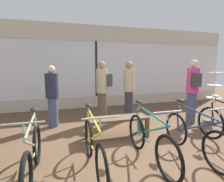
{
  "coord_description": "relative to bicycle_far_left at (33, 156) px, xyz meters",
  "views": [
    {
      "loc": [
        -1.4,
        -2.85,
        1.66
      ],
      "look_at": [
        0.0,
        1.82,
        0.95
      ],
      "focal_mm": 28.0,
      "sensor_mm": 36.0,
      "label": 1
    }
  ],
  "objects": [
    {
      "name": "bicycle_far_left",
      "position": [
        0.0,
        0.0,
        0.0
      ],
      "size": [
        0.46,
        1.66,
        1.02
      ],
      "color": "black",
      "rests_on": "ground_plane"
    },
    {
      "name": "customer_near_bench",
      "position": [
        1.61,
        2.36,
        0.59
      ],
      "size": [
        0.55,
        0.44,
        1.78
      ],
      "color": "brown",
      "rests_on": "ground_plane"
    },
    {
      "name": "customer_mid_floor",
      "position": [
        4.03,
        1.49,
        0.62
      ],
      "size": [
        0.45,
        0.55,
        1.83
      ],
      "color": "#424C6B",
      "rests_on": "ground_plane"
    },
    {
      "name": "bicycle_center",
      "position": [
        1.85,
        -0.03,
        0.01
      ],
      "size": [
        0.46,
        1.76,
        1.03
      ],
      "color": "black",
      "rests_on": "ground_plane"
    },
    {
      "name": "customer_by_window",
      "position": [
        2.45,
        2.4,
        0.57
      ],
      "size": [
        0.45,
        0.45,
        1.79
      ],
      "color": "#2D2D38",
      "rests_on": "ground_plane"
    },
    {
      "name": "shop_back_wall",
      "position": [
        1.82,
        4.28,
        1.27
      ],
      "size": [
        12.0,
        0.08,
        3.2
      ],
      "color": "beige",
      "rests_on": "ground_plane"
    },
    {
      "name": "customer_near_rack",
      "position": [
        0.21,
        2.31,
        0.5
      ],
      "size": [
        0.36,
        0.36,
        1.67
      ],
      "color": "#424C6B",
      "rests_on": "ground_plane"
    },
    {
      "name": "bicycle_right",
      "position": [
        2.71,
        -0.1,
        0.01
      ],
      "size": [
        0.46,
        1.73,
        1.02
      ],
      "color": "black",
      "rests_on": "ground_plane"
    },
    {
      "name": "bicycle_left",
      "position": [
        0.88,
        -0.04,
        0.02
      ],
      "size": [
        0.46,
        1.75,
        1.03
      ],
      "color": "black",
      "rests_on": "ground_plane"
    },
    {
      "name": "accessory_rack",
      "position": [
        4.76,
        1.43,
        0.27
      ],
      "size": [
        0.48,
        0.48,
        1.56
      ],
      "color": "#333333",
      "rests_on": "ground_plane"
    },
    {
      "name": "ground_plane",
      "position": [
        1.82,
        0.27,
        -0.37
      ],
      "size": [
        24.0,
        24.0,
        0.0
      ],
      "primitive_type": "plane",
      "color": "brown"
    },
    {
      "name": "display_bench",
      "position": [
        1.66,
        1.11,
        0.02
      ],
      "size": [
        1.4,
        0.44,
        0.48
      ],
      "color": "brown",
      "rests_on": "ground_plane"
    }
  ]
}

